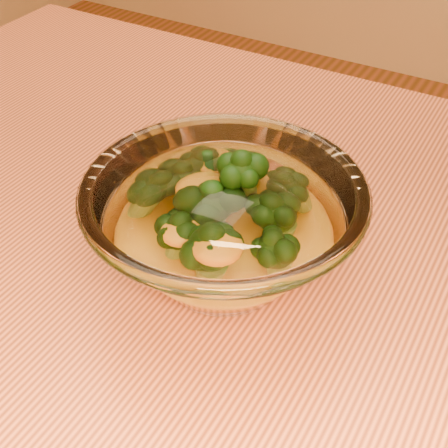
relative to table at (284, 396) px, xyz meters
The scene contains 4 objects.
table is the anchor object (origin of this frame).
glass_bowl 0.16m from the table, 167.70° to the left, with size 0.21×0.21×0.09m.
cheese_sauce 0.15m from the table, 167.70° to the left, with size 0.12×0.12×0.03m, color #FFA015.
broccoli_heap 0.18m from the table, 162.74° to the left, with size 0.14×0.13×0.07m.
Camera 1 is at (0.11, -0.30, 1.10)m, focal length 50.00 mm.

